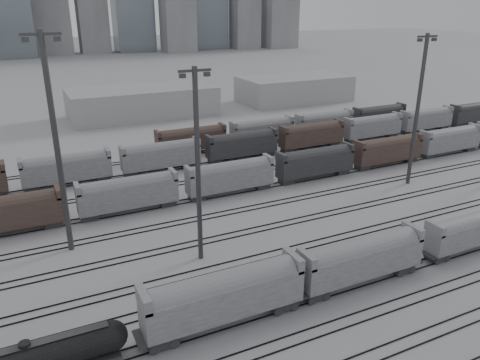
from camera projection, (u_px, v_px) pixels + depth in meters
name	position (u px, v px, depth m)	size (l,w,h in m)	color
ground	(289.00, 312.00, 48.55)	(900.00, 900.00, 0.00)	#AAAAAE
tracks	(221.00, 239.00, 63.25)	(220.00, 71.50, 0.16)	black
hopper_car_a	(224.00, 294.00, 45.29)	(16.37, 3.25, 5.86)	#27272A
hopper_car_b	(361.00, 257.00, 52.21)	(15.51, 3.08, 5.55)	#27272A
hopper_car_c	(471.00, 229.00, 59.58)	(14.01, 2.78, 5.01)	#27272A
light_mast_b	(56.00, 142.00, 55.75)	(4.38, 0.70, 27.38)	#39393C
light_mast_c	(198.00, 163.00, 54.38)	(3.78, 0.61, 23.65)	#39393C
light_mast_d	(418.00, 108.00, 78.43)	(4.09, 0.65, 25.58)	#39393C
bg_string_near	(230.00, 178.00, 77.75)	(151.00, 3.00, 5.60)	gray
bg_string_mid	(242.00, 146.00, 95.30)	(151.00, 3.00, 5.60)	#27272A
bg_string_far	(294.00, 128.00, 109.17)	(66.00, 3.00, 5.60)	#4D3931
warehouse_mid	(143.00, 102.00, 131.16)	(40.00, 18.00, 8.00)	#9F9FA1
warehouse_right	(294.00, 89.00, 151.57)	(35.00, 18.00, 8.00)	#9F9FA1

